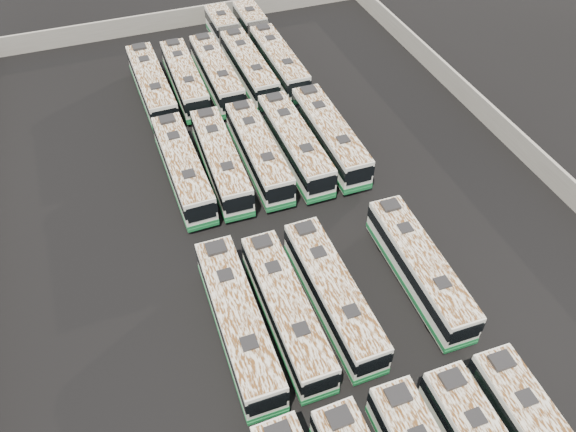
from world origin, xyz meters
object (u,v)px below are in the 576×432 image
at_px(bus_midback_center, 258,152).
at_px(bus_back_left, 185,79).
at_px(bus_back_far_right, 269,48).
at_px(bus_midfront_far_right, 419,268).
at_px(bus_midback_far_right, 330,135).
at_px(bus_midback_right, 295,143).
at_px(bus_back_right, 240,53).
at_px(bus_midback_far_left, 183,168).
at_px(bus_back_far_left, 152,86).
at_px(bus_midfront_center, 333,294).
at_px(bus_midback_left, 221,160).
at_px(bus_midfront_left, 286,310).
at_px(bus_midfront_far_left, 238,321).
at_px(bus_back_center, 217,73).

bearing_deg(bus_midback_center, bus_back_left, 104.36).
bearing_deg(bus_back_far_right, bus_midfront_far_right, -90.37).
bearing_deg(bus_midback_far_right, bus_midback_right, -179.60).
height_order(bus_midfront_far_right, bus_back_right, bus_back_right).
bearing_deg(bus_midback_far_left, bus_midback_center, -1.94).
bearing_deg(bus_back_left, bus_back_right, 24.93).
distance_m(bus_back_far_left, bus_back_left, 3.31).
distance_m(bus_midfront_center, bus_back_far_left, 29.93).
height_order(bus_midback_left, bus_back_right, bus_back_right).
relative_size(bus_midback_right, bus_back_far_right, 0.67).
relative_size(bus_midback_center, bus_midback_far_right, 0.97).
bearing_deg(bus_midback_far_right, bus_midback_left, 179.99).
xyz_separation_m(bus_midfront_left, bus_back_right, (6.61, 32.58, 0.03)).
distance_m(bus_midback_center, bus_back_far_left, 14.85).
xyz_separation_m(bus_midfront_far_left, bus_midback_left, (3.20, 15.84, -0.06)).
height_order(bus_midfront_far_right, bus_midback_left, bus_midback_left).
distance_m(bus_back_far_left, bus_back_far_right, 13.54).
xyz_separation_m(bus_midback_left, bus_midback_center, (3.31, 0.00, 0.01)).
relative_size(bus_midfront_far_left, bus_back_center, 1.02).
distance_m(bus_midback_left, bus_midback_right, 6.57).
distance_m(bus_midback_far_left, bus_back_center, 14.72).
bearing_deg(bus_back_far_right, bus_midback_left, -121.06).
distance_m(bus_midback_far_left, bus_back_far_left, 13.19).
bearing_deg(bus_back_far_right, bus_midfront_left, -107.13).
relative_size(bus_midback_far_left, bus_midback_far_right, 0.98).
height_order(bus_midback_far_right, bus_back_far_right, bus_midback_far_right).
xyz_separation_m(bus_midback_center, bus_back_far_right, (6.55, 16.54, -0.02)).
distance_m(bus_midback_center, bus_midback_far_right, 6.54).
height_order(bus_midback_far_left, bus_midback_left, bus_midback_far_left).
xyz_separation_m(bus_midfront_center, bus_midback_far_left, (-6.48, 16.01, 0.04)).
relative_size(bus_midback_far_right, bus_back_far_right, 0.67).
xyz_separation_m(bus_midback_left, bus_midback_right, (6.57, -0.05, 0.05)).
relative_size(bus_midfront_far_right, bus_back_right, 0.64).
relative_size(bus_midfront_center, bus_back_right, 0.63).
distance_m(bus_midfront_far_right, bus_midback_left, 18.67).
bearing_deg(bus_midfront_center, bus_midfront_left, -178.18).
bearing_deg(bus_back_right, bus_back_left, -156.31).
bearing_deg(bus_back_far_left, bus_midfront_far_right, -67.11).
height_order(bus_midfront_far_left, bus_midback_right, bus_midfront_far_left).
height_order(bus_back_right, bus_back_far_right, bus_back_right).
relative_size(bus_midfront_far_right, bus_back_far_left, 0.96).
relative_size(bus_midfront_center, bus_back_left, 1.01).
distance_m(bus_midfront_far_left, bus_midback_center, 17.13).
height_order(bus_midfront_far_left, bus_back_right, bus_midfront_far_left).
distance_m(bus_midfront_left, bus_midback_far_left, 16.46).
height_order(bus_midfront_center, bus_back_right, bus_back_right).
xyz_separation_m(bus_midfront_center, bus_back_right, (3.28, 32.43, 0.03)).
bearing_deg(bus_midfront_left, bus_midfront_center, 2.60).
xyz_separation_m(bus_midback_far_right, bus_back_center, (-6.60, 13.41, -0.03)).
relative_size(bus_midfront_far_left, bus_midback_right, 1.00).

